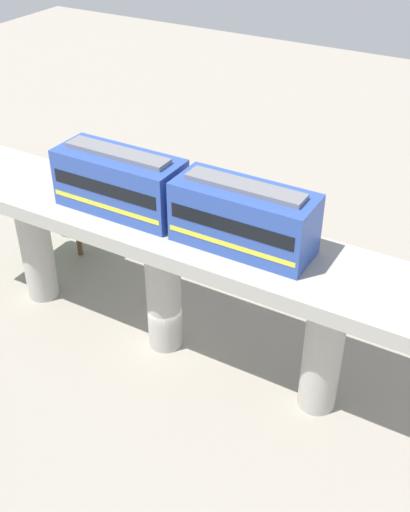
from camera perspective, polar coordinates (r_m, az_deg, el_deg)
The scene contains 7 objects.
ground_plane at distance 36.45m, azimuth -3.53°, elevation -7.75°, with size 120.00×120.00×0.00m, color gray.
viaduct at distance 32.73m, azimuth -3.90°, elevation 0.17°, with size 5.20×28.00×8.08m.
train at distance 30.33m, azimuth -2.37°, elevation 5.16°, with size 2.64×13.55×3.24m.
parked_car_silver at distance 40.33m, azimuth 3.81°, elevation -1.68°, with size 2.68×4.49×1.76m.
parked_car_yellow at distance 48.66m, azimuth -4.97°, elevation 5.05°, with size 1.84×4.22×1.76m.
parked_car_white at distance 39.38m, azimuth 14.65°, elevation -3.91°, with size 2.15×4.34×1.76m.
tree_near_viaduct at distance 42.51m, azimuth -11.64°, elevation 4.07°, with size 3.79×3.79×5.39m.
Camera 1 is at (22.34, 15.46, 24.30)m, focal length 44.43 mm.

